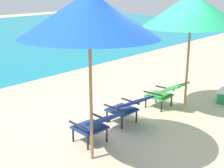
{
  "coord_description": "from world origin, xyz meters",
  "views": [
    {
      "loc": [
        -4.67,
        -3.98,
        2.72
      ],
      "look_at": [
        0.0,
        0.29,
        0.75
      ],
      "focal_mm": 51.11,
      "sensor_mm": 36.0,
      "label": 1
    }
  ],
  "objects": [
    {
      "name": "lounge_chair_center",
      "position": [
        -0.07,
        -0.21,
        0.4
      ],
      "size": [
        0.57,
        0.9,
        0.68
      ],
      "color": "navy",
      "rests_on": "ground_plane"
    },
    {
      "name": "lounge_chair_right",
      "position": [
        1.19,
        -0.27,
        0.4
      ],
      "size": [
        0.58,
        0.9,
        0.68
      ],
      "color": "#338E3D",
      "rests_on": "ground_plane"
    },
    {
      "name": "ground_plane",
      "position": [
        0.0,
        4.0,
        0.0
      ],
      "size": [
        40.0,
        40.0,
        0.0
      ],
      "primitive_type": "plane",
      "color": "#CCB78E"
    },
    {
      "name": "beach_umbrella_left",
      "position": [
        -1.47,
        -0.62,
        2.31
      ],
      "size": [
        2.9,
        2.9,
        2.68
      ],
      "color": "olive",
      "rests_on": "ground_plane"
    },
    {
      "name": "beach_umbrella_right",
      "position": [
        1.31,
        -0.71,
        2.24
      ],
      "size": [
        2.82,
        2.82,
        2.6
      ],
      "color": "olive",
      "rests_on": "ground_plane"
    },
    {
      "name": "lounge_chair_left",
      "position": [
        -1.1,
        -0.34,
        0.4
      ],
      "size": [
        0.6,
        0.91,
        0.68
      ],
      "color": "navy",
      "rests_on": "ground_plane"
    }
  ]
}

